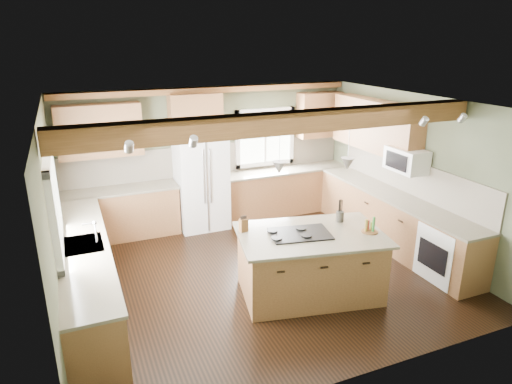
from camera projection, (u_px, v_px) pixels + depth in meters
name	position (u px, v px, depth m)	size (l,w,h in m)	color
floor	(261.00, 272.00, 7.08)	(5.60, 5.60, 0.00)	black
ceiling	(261.00, 103.00, 6.23)	(5.60, 5.60, 0.00)	silver
wall_back	(210.00, 154.00, 8.84)	(5.60, 5.60, 0.00)	#454E37
wall_left	(53.00, 222.00, 5.63)	(5.00, 5.00, 0.00)	#454E37
wall_right	(413.00, 172.00, 7.68)	(5.00, 5.00, 0.00)	#454E37
ceiling_beam	(287.00, 123.00, 5.58)	(5.55, 0.26, 0.26)	#553318
soffit_trim	(209.00, 90.00, 8.35)	(5.55, 0.20, 0.10)	#553318
backsplash_back	(210.00, 159.00, 8.85)	(5.58, 0.03, 0.58)	brown
backsplash_right	(410.00, 177.00, 7.75)	(0.03, 3.70, 0.58)	brown
base_cab_back_left	(121.00, 214.00, 8.20)	(2.02, 0.60, 0.88)	brown
counter_back_left	(119.00, 190.00, 8.05)	(2.06, 0.64, 0.04)	brown
base_cab_back_right	(285.00, 191.00, 9.40)	(2.62, 0.60, 0.88)	brown
counter_back_right	(285.00, 170.00, 9.25)	(2.66, 0.64, 0.04)	brown
base_cab_left	(87.00, 277.00, 6.06)	(0.60, 3.70, 0.88)	brown
counter_left	(83.00, 245.00, 5.91)	(0.64, 3.74, 0.04)	brown
base_cab_right	(392.00, 221.00, 7.89)	(0.60, 3.70, 0.88)	brown
counter_right	(395.00, 196.00, 7.74)	(0.64, 3.74, 0.04)	brown
upper_cab_back_left	(100.00, 131.00, 7.74)	(1.40, 0.35, 0.90)	brown
upper_cab_over_fridge	(195.00, 113.00, 8.30)	(0.96, 0.35, 0.70)	brown
upper_cab_right	(375.00, 126.00, 8.19)	(0.35, 2.20, 0.90)	brown
upper_cab_back_corner	(319.00, 115.00, 9.31)	(0.90, 0.35, 0.90)	brown
window_left	(52.00, 201.00, 5.60)	(0.04, 1.60, 1.05)	white
window_back	(265.00, 137.00, 9.16)	(1.10, 0.04, 1.00)	white
sink	(83.00, 245.00, 5.91)	(0.50, 0.65, 0.03)	#262628
faucet	(96.00, 233.00, 5.93)	(0.02, 0.02, 0.28)	#B2B2B7
dishwasher	(96.00, 333.00, 4.93)	(0.60, 0.60, 0.84)	white
oven	(448.00, 253.00, 6.76)	(0.60, 0.72, 0.84)	white
microwave	(406.00, 160.00, 7.47)	(0.40, 0.70, 0.38)	white
pendant_left	(279.00, 168.00, 5.83)	(0.18, 0.18, 0.16)	#B2B2B7
pendant_right	(347.00, 164.00, 6.00)	(0.18, 0.18, 0.16)	#B2B2B7
refrigerator	(201.00, 181.00, 8.52)	(0.90, 0.74, 1.80)	white
island	(310.00, 265.00, 6.38)	(1.86, 1.13, 0.88)	olive
island_top	(311.00, 235.00, 6.23)	(1.98, 1.26, 0.04)	brown
cooktop	(300.00, 234.00, 6.19)	(0.80, 0.54, 0.02)	black
knife_block	(244.00, 225.00, 6.26)	(0.11, 0.08, 0.18)	brown
utensil_crock	(340.00, 216.00, 6.61)	(0.11, 0.11, 0.15)	#443D36
bottle_tray	(370.00, 225.00, 6.24)	(0.23, 0.23, 0.21)	brown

